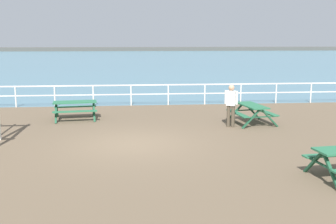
# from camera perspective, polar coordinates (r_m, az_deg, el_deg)

# --- Properties ---
(ground_plane) EXTENTS (30.00, 24.00, 0.20)m
(ground_plane) POSITION_cam_1_polar(r_m,az_deg,el_deg) (13.66, -4.89, -4.80)
(ground_plane) COLOR brown
(sea_band) EXTENTS (142.00, 90.00, 0.01)m
(sea_band) POSITION_cam_1_polar(r_m,az_deg,el_deg) (66.03, -5.41, 7.28)
(sea_band) COLOR teal
(sea_band) RESTS_ON ground
(distant_shoreline) EXTENTS (142.00, 6.00, 1.80)m
(distant_shoreline) POSITION_cam_1_polar(r_m,az_deg,el_deg) (108.99, -5.46, 8.46)
(distant_shoreline) COLOR #4C4C47
(distant_shoreline) RESTS_ON ground
(seaward_railing) EXTENTS (23.07, 0.07, 1.08)m
(seaward_railing) POSITION_cam_1_polar(r_m,az_deg,el_deg) (21.11, -5.16, 2.92)
(seaward_railing) COLOR white
(seaward_railing) RESTS_ON ground
(picnic_table_near_left) EXTENTS (1.76, 2.00, 0.80)m
(picnic_table_near_left) POSITION_cam_1_polar(r_m,az_deg,el_deg) (16.93, 11.57, 0.35)
(picnic_table_near_left) COLOR #286B47
(picnic_table_near_left) RESTS_ON ground
(picnic_table_near_right) EXTENTS (1.95, 1.71, 0.80)m
(picnic_table_near_right) POSITION_cam_1_polar(r_m,az_deg,el_deg) (17.91, -12.77, 0.84)
(picnic_table_near_right) COLOR #286B47
(picnic_table_near_right) RESTS_ON ground
(visitor) EXTENTS (0.47, 0.36, 1.66)m
(visitor) POSITION_cam_1_polar(r_m,az_deg,el_deg) (16.11, 8.74, 1.25)
(visitor) COLOR #4C4233
(visitor) RESTS_ON ground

